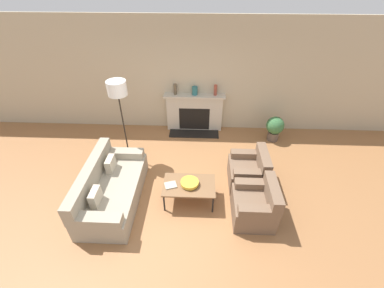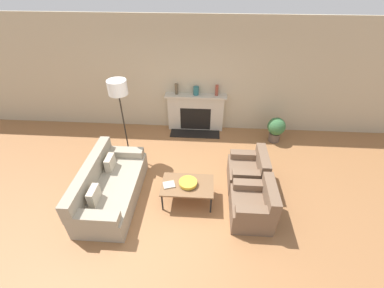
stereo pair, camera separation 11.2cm
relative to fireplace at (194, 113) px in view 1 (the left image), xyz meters
The scene contains 14 objects.
ground_plane 2.72m from the fireplace, 93.35° to the right, with size 18.00×18.00×0.00m, color #99663D.
wall_back 0.97m from the fireplace, 137.01° to the left, with size 18.00×0.06×2.90m.
fireplace is the anchor object (origin of this frame).
couch 3.08m from the fireplace, 119.69° to the right, with size 0.94×1.94×0.81m.
armchair_near 3.20m from the fireplace, 67.90° to the right, with size 0.74×0.79×0.79m.
armchair_far 2.40m from the fireplace, 59.94° to the right, with size 0.74×0.79×0.79m.
coffee_table 2.62m from the fireplace, 90.15° to the right, with size 0.98×0.62×0.43m.
bowl 2.62m from the fireplace, 89.91° to the right, with size 0.34×0.34×0.08m.
book 2.68m from the fireplace, 97.53° to the right, with size 0.26×0.24×0.02m.
floor_lamp 2.30m from the fireplace, 138.68° to the right, with size 0.40×0.40×1.92m.
mantel_vase_left 0.83m from the fireplace, behind, with size 0.08×0.08×0.28m.
mantel_vase_center_left 0.64m from the fireplace, 73.63° to the left, with size 0.14×0.14×0.22m.
mantel_vase_center_right 0.85m from the fireplace, ahead, with size 0.08×0.08×0.28m.
potted_plant 2.12m from the fireplace, 11.86° to the right, with size 0.45×0.45×0.66m.
Camera 1 is at (0.35, -3.39, 3.89)m, focal length 24.00 mm.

